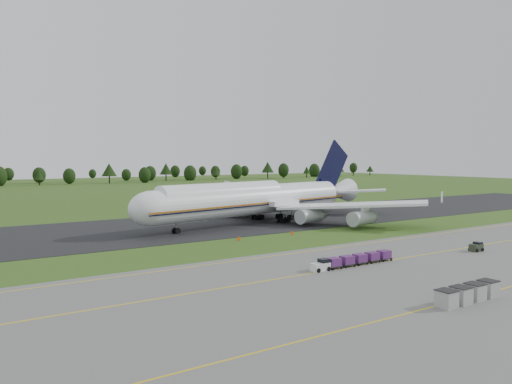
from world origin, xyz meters
TOP-DOWN VIEW (x-y plane):
  - ground at (0.00, 0.00)m, footprint 600.00×600.00m
  - apron at (0.00, -34.00)m, footprint 300.00×52.00m
  - taxiway at (0.00, 28.00)m, footprint 300.00×40.00m
  - apron_markings at (0.00, -26.98)m, footprint 300.00×30.20m
  - tree_line at (24.66, 220.24)m, footprint 527.03×22.45m
  - aircraft at (13.44, 23.51)m, footprint 70.64×67.21m
  - baggage_train at (-0.79, -21.60)m, footprint 14.43×1.53m
  - utility_cart at (23.41, -24.81)m, footprint 2.15×1.49m
  - uld_row at (-3.02, -40.91)m, footprint 9.02×1.82m
  - edge_markers at (3.47, 5.39)m, footprint 12.72×0.30m

SIDE VIEW (x-z plane):
  - ground at x=0.00m, z-range 0.00..0.00m
  - apron at x=0.00m, z-range 0.00..0.06m
  - taxiway at x=0.00m, z-range 0.00..0.08m
  - apron_markings at x=0.00m, z-range 0.06..0.07m
  - edge_markers at x=3.47m, z-range -0.03..0.57m
  - utility_cart at x=23.41m, z-range 0.05..1.22m
  - baggage_train at x=-0.79m, z-range 0.12..1.59m
  - uld_row at x=-3.02m, z-range 0.07..1.86m
  - aircraft at x=13.44m, z-range -4.24..15.53m
  - tree_line at x=24.66m, z-range -0.01..11.90m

